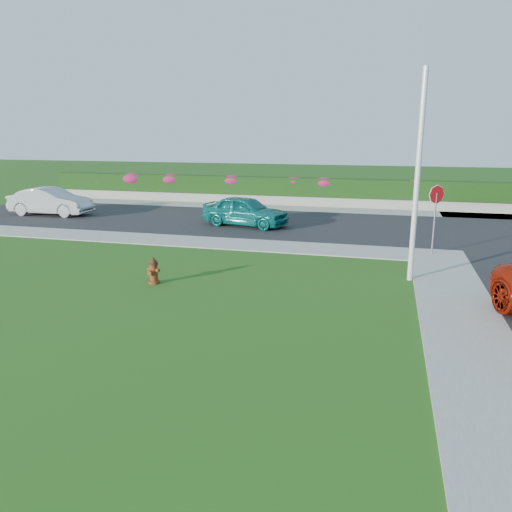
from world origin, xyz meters
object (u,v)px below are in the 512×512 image
(sedan_teal, at_px, (245,211))
(fire_hydrant, at_px, (154,271))
(sedan_silver, at_px, (51,201))
(stop_sign, at_px, (436,203))
(utility_pole, at_px, (417,178))

(sedan_teal, bearing_deg, fire_hydrant, -168.44)
(fire_hydrant, distance_m, sedan_silver, 14.87)
(stop_sign, bearing_deg, fire_hydrant, -160.02)
(sedan_silver, bearing_deg, stop_sign, -103.42)
(sedan_silver, bearing_deg, fire_hydrant, -133.90)
(fire_hydrant, xyz_separation_m, sedan_teal, (0.12, 9.66, 0.37))
(sedan_silver, distance_m, utility_pole, 20.13)
(stop_sign, bearing_deg, sedan_silver, 152.74)
(sedan_silver, xyz_separation_m, stop_sign, (19.35, -4.13, 1.16))
(fire_hydrant, relative_size, sedan_silver, 0.18)
(fire_hydrant, height_order, sedan_teal, sedan_teal)
(utility_pole, distance_m, stop_sign, 3.87)
(sedan_teal, relative_size, utility_pole, 0.67)
(utility_pole, bearing_deg, fire_hydrant, -162.59)
(sedan_teal, relative_size, stop_sign, 1.62)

